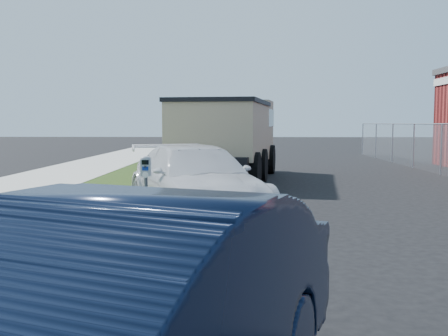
{
  "coord_description": "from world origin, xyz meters",
  "views": [
    {
      "loc": [
        -1.09,
        -8.69,
        1.84
      ],
      "look_at": [
        -1.4,
        1.0,
        1.0
      ],
      "focal_mm": 42.0,
      "sensor_mm": 36.0,
      "label": 1
    }
  ],
  "objects": [
    {
      "name": "ground",
      "position": [
        0.0,
        0.0,
        0.0
      ],
      "size": [
        120.0,
        120.0,
        0.0
      ],
      "primitive_type": "plane",
      "color": "black",
      "rests_on": "ground"
    },
    {
      "name": "white_wagon",
      "position": [
        -2.01,
        1.7,
        0.69
      ],
      "size": [
        3.62,
        5.17,
        1.39
      ],
      "primitive_type": "imported",
      "rotation": [
        0.0,
        0.0,
        0.39
      ],
      "color": "silver",
      "rests_on": "ground"
    },
    {
      "name": "parking_meter",
      "position": [
        -2.56,
        -0.66,
        0.99
      ],
      "size": [
        0.17,
        0.12,
        1.21
      ],
      "rotation": [
        0.0,
        0.0,
        0.04
      ],
      "color": "#3F4247",
      "rests_on": "ground"
    },
    {
      "name": "streetside",
      "position": [
        -5.57,
        2.0,
        0.07
      ],
      "size": [
        6.12,
        50.0,
        0.15
      ],
      "color": "#999990",
      "rests_on": "ground"
    },
    {
      "name": "dump_truck",
      "position": [
        -1.5,
        8.61,
        1.49
      ],
      "size": [
        3.54,
        7.04,
        2.64
      ],
      "rotation": [
        0.0,
        0.0,
        -0.15
      ],
      "color": "black",
      "rests_on": "ground"
    }
  ]
}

